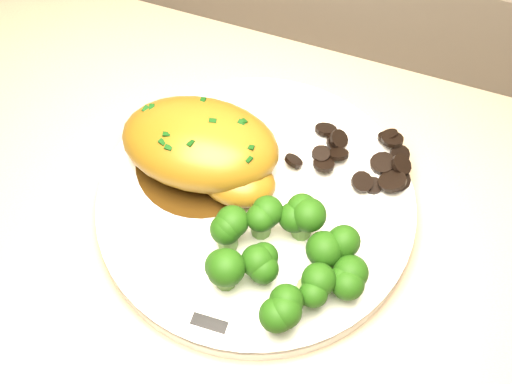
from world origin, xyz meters
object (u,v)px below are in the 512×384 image
(counter, at_px, (179,384))
(broccoli_florets, at_px, (283,257))
(plate, at_px, (256,203))
(chicken_breast, at_px, (204,148))

(counter, relative_size, broccoli_florets, 15.93)
(counter, xyz_separation_m, broccoli_florets, (0.15, 0.01, 0.52))
(counter, height_order, broccoli_florets, counter)
(counter, bearing_deg, plate, 37.32)
(broccoli_florets, bearing_deg, plate, 126.93)
(plate, bearing_deg, counter, -142.68)
(plate, xyz_separation_m, chicken_breast, (-0.06, 0.02, 0.04))
(plate, distance_m, broccoli_florets, 0.09)
(chicken_breast, bearing_deg, plate, -22.52)
(plate, bearing_deg, broccoli_florets, -53.07)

